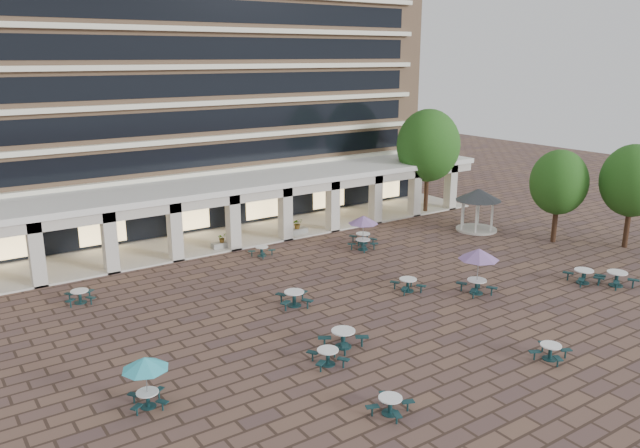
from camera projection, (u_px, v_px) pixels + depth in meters
The scene contains 23 objects.
ground at pixel (369, 298), 34.80m from camera, with size 120.00×120.00×0.00m, color brown.
apartment_building at pixel (180, 61), 51.79m from camera, with size 40.00×15.50×25.20m.
retail_arcade at pixel (244, 197), 45.81m from camera, with size 42.00×6.60×4.40m.
picnic_table_0 at pixel (343, 337), 28.85m from camera, with size 2.17×2.17×0.84m.
picnic_table_1 at pixel (390, 404), 23.49m from camera, with size 1.89×1.89×0.69m.
picnic_table_2 at pixel (550, 350), 27.71m from camera, with size 1.85×1.85×0.70m.
picnic_table_3 at pixel (617, 277), 36.53m from camera, with size 2.24×2.24×0.86m.
picnic_table_4 at pixel (145, 365), 23.59m from camera, with size 1.81×1.81×2.09m.
picnic_table_5 at pixel (328, 355), 27.23m from camera, with size 1.86×1.86×0.72m.
picnic_table_6 at pixel (479, 256), 34.92m from camera, with size 2.29×2.29×2.64m.
picnic_table_7 at pixel (583, 275), 36.98m from camera, with size 2.23×2.23×0.83m.
picnic_table_8 at pixel (80, 295), 34.04m from camera, with size 1.79×1.79×0.71m.
picnic_table_9 at pixel (294, 297), 33.63m from camera, with size 2.20×2.20×0.82m.
picnic_table_10 at pixel (408, 284), 35.72m from camera, with size 1.91×1.91×0.75m.
picnic_table_11 at pixel (363, 221), 42.90m from camera, with size 2.11×2.11×2.44m.
picnic_table_12 at pixel (262, 250), 42.00m from camera, with size 1.79×1.79×0.66m.
picnic_table_13 at pixel (363, 237), 44.78m from camera, with size 2.00×2.00×0.76m.
gazebo at pixel (478, 199), 47.62m from camera, with size 3.50×3.50×3.26m.
tree_east_a at pixel (559, 182), 44.18m from camera, with size 4.03×4.03×6.72m.
tree_east_b at pixel (633, 181), 42.81m from camera, with size 4.38×4.38×7.30m.
tree_east_c at pixel (428, 146), 52.26m from camera, with size 5.30×5.30×8.83m.
planter_left at pixel (222, 243), 43.46m from camera, with size 1.50×0.67×1.16m.
planter_right at pixel (298, 228), 46.82m from camera, with size 1.50×0.81×1.30m.
Camera 1 is at (-20.56, -25.31, 13.13)m, focal length 35.00 mm.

